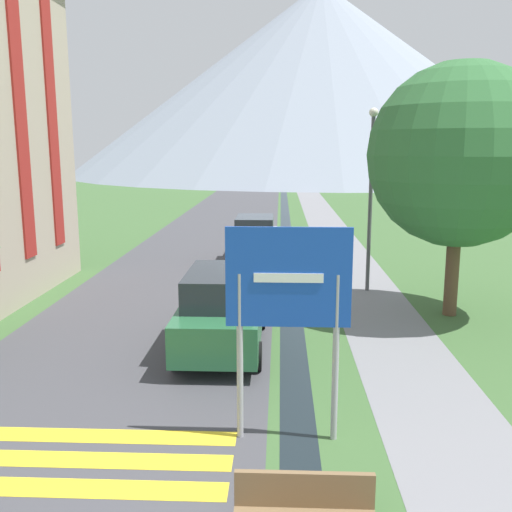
# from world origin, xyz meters

# --- Properties ---
(ground_plane) EXTENTS (160.00, 160.00, 0.00)m
(ground_plane) POSITION_xyz_m (0.00, 20.00, 0.00)
(ground_plane) COLOR #3D6033
(road) EXTENTS (6.40, 60.00, 0.01)m
(road) POSITION_xyz_m (-2.50, 30.00, 0.00)
(road) COLOR #424247
(road) RESTS_ON ground_plane
(footpath) EXTENTS (2.20, 60.00, 0.01)m
(footpath) POSITION_xyz_m (3.60, 30.00, 0.00)
(footpath) COLOR slate
(footpath) RESTS_ON ground_plane
(drainage_channel) EXTENTS (0.60, 60.00, 0.00)m
(drainage_channel) POSITION_xyz_m (1.20, 30.00, 0.00)
(drainage_channel) COLOR black
(drainage_channel) RESTS_ON ground_plane
(crosswalk_marking) EXTENTS (5.44, 1.84, 0.01)m
(crosswalk_marking) POSITION_xyz_m (-2.50, 3.36, 0.01)
(crosswalk_marking) COLOR yellow
(crosswalk_marking) RESTS_ON ground_plane
(mountain_distant) EXTENTS (80.76, 80.76, 29.99)m
(mountain_distant) POSITION_xyz_m (7.13, 92.82, 15.00)
(mountain_distant) COLOR gray
(mountain_distant) RESTS_ON ground_plane
(road_sign) EXTENTS (1.88, 0.11, 3.35)m
(road_sign) POSITION_xyz_m (1.01, 4.14, 2.26)
(road_sign) COLOR #9E9EA3
(road_sign) RESTS_ON ground_plane
(parked_car_near) EXTENTS (1.85, 4.43, 1.82)m
(parked_car_near) POSITION_xyz_m (-0.40, 8.20, 0.91)
(parked_car_near) COLOR #28663D
(parked_car_near) RESTS_ON ground_plane
(parked_car_far) EXTENTS (1.79, 3.97, 1.82)m
(parked_car_far) POSITION_xyz_m (-0.11, 18.09, 0.91)
(parked_car_far) COLOR silver
(parked_car_far) RESTS_ON ground_plane
(streetlamp) EXTENTS (0.28, 0.28, 5.66)m
(streetlamp) POSITION_xyz_m (3.67, 13.64, 3.32)
(streetlamp) COLOR #515156
(streetlamp) RESTS_ON ground_plane
(tree_by_path) EXTENTS (4.78, 4.78, 6.67)m
(tree_by_path) POSITION_xyz_m (5.51, 11.03, 4.28)
(tree_by_path) COLOR brown
(tree_by_path) RESTS_ON ground_plane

